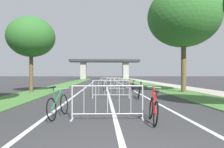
# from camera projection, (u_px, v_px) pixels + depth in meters

# --- Properties ---
(grass_verge_left) EXTENTS (2.53, 70.90, 0.05)m
(grass_verge_left) POSITION_uv_depth(u_px,v_px,m) (71.00, 83.00, 31.30)
(grass_verge_left) COLOR #477A38
(grass_verge_left) RESTS_ON ground
(grass_verge_right) EXTENTS (2.53, 70.90, 0.05)m
(grass_verge_right) POSITION_uv_depth(u_px,v_px,m) (139.00, 83.00, 31.75)
(grass_verge_right) COLOR #477A38
(grass_verge_right) RESTS_ON ground
(sidewalk_path_right) EXTENTS (2.30, 70.90, 0.08)m
(sidewalk_path_right) POSITION_uv_depth(u_px,v_px,m) (155.00, 83.00, 31.86)
(sidewalk_path_right) COLOR #ADA89E
(sidewalk_path_right) RESTS_ON ground
(lane_stripe_center) EXTENTS (0.14, 41.02, 0.01)m
(lane_stripe_center) POSITION_uv_depth(u_px,v_px,m) (107.00, 87.00, 23.04)
(lane_stripe_center) COLOR silver
(lane_stripe_center) RESTS_ON ground
(lane_stripe_right_lane) EXTENTS (0.14, 41.02, 0.01)m
(lane_stripe_right_lane) POSITION_uv_depth(u_px,v_px,m) (126.00, 86.00, 23.13)
(lane_stripe_right_lane) COLOR silver
(lane_stripe_right_lane) RESTS_ON ground
(lane_stripe_left_lane) EXTENTS (0.14, 41.02, 0.01)m
(lane_stripe_left_lane) POSITION_uv_depth(u_px,v_px,m) (87.00, 87.00, 22.94)
(lane_stripe_left_lane) COLOR silver
(lane_stripe_left_lane) RESTS_ON ground
(overpass_bridge) EXTENTS (20.91, 4.26, 5.82)m
(overpass_bridge) POSITION_uv_depth(u_px,v_px,m) (105.00, 65.00, 61.10)
(overpass_bridge) COLOR #2D2D30
(overpass_bridge) RESTS_ON ground
(tree_left_pine_far) EXTENTS (3.53, 3.53, 5.71)m
(tree_left_pine_far) POSITION_uv_depth(u_px,v_px,m) (31.00, 37.00, 15.25)
(tree_left_pine_far) COLOR brown
(tree_left_pine_far) RESTS_ON ground
(tree_right_oak_mid) EXTENTS (5.45, 5.45, 8.10)m
(tree_right_oak_mid) POSITION_uv_depth(u_px,v_px,m) (184.00, 17.00, 15.41)
(tree_right_oak_mid) COLOR brown
(tree_right_oak_mid) RESTS_ON ground
(crowd_barrier_nearest) EXTENTS (2.22, 0.48, 1.05)m
(crowd_barrier_nearest) POSITION_uv_depth(u_px,v_px,m) (107.00, 103.00, 6.17)
(crowd_barrier_nearest) COLOR #ADADB2
(crowd_barrier_nearest) RESTS_ON ground
(crowd_barrier_second) EXTENTS (2.23, 0.56, 1.05)m
(crowd_barrier_second) POSITION_uv_depth(u_px,v_px,m) (111.00, 89.00, 11.88)
(crowd_barrier_second) COLOR #ADADB2
(crowd_barrier_second) RESTS_ON ground
(crowd_barrier_third) EXTENTS (2.23, 0.57, 1.05)m
(crowd_barrier_third) POSITION_uv_depth(u_px,v_px,m) (119.00, 84.00, 17.61)
(crowd_barrier_third) COLOR #ADADB2
(crowd_barrier_third) RESTS_ON ground
(crowd_barrier_fourth) EXTENTS (2.22, 0.46, 1.05)m
(crowd_barrier_fourth) POSITION_uv_depth(u_px,v_px,m) (110.00, 82.00, 23.28)
(crowd_barrier_fourth) COLOR #ADADB2
(crowd_barrier_fourth) RESTS_ON ground
(bicycle_green_0) EXTENTS (0.53, 1.76, 1.01)m
(bicycle_green_0) POSITION_uv_depth(u_px,v_px,m) (58.00, 105.00, 6.52)
(bicycle_green_0) COLOR black
(bicycle_green_0) RESTS_ON ground
(bicycle_orange_1) EXTENTS (0.48, 1.64, 1.01)m
(bicycle_orange_1) POSITION_uv_depth(u_px,v_px,m) (131.00, 86.00, 18.23)
(bicycle_orange_1) COLOR black
(bicycle_orange_1) RESTS_ON ground
(bicycle_silver_2) EXTENTS (0.67, 1.67, 0.92)m
(bicycle_silver_2) POSITION_uv_depth(u_px,v_px,m) (109.00, 84.00, 22.68)
(bicycle_silver_2) COLOR black
(bicycle_silver_2) RESTS_ON ground
(bicycle_yellow_3) EXTENTS (0.48, 1.68, 0.95)m
(bicycle_yellow_3) POSITION_uv_depth(u_px,v_px,m) (102.00, 84.00, 22.81)
(bicycle_yellow_3) COLOR black
(bicycle_yellow_3) RESTS_ON ground
(bicycle_white_4) EXTENTS (0.45, 1.58, 0.96)m
(bicycle_white_4) POSITION_uv_depth(u_px,v_px,m) (115.00, 83.00, 23.79)
(bicycle_white_4) COLOR black
(bicycle_white_4) RESTS_ON ground
(bicycle_teal_5) EXTENTS (0.54, 1.72, 0.97)m
(bicycle_teal_5) POSITION_uv_depth(u_px,v_px,m) (106.00, 86.00, 17.93)
(bicycle_teal_5) COLOR black
(bicycle_teal_5) RESTS_ON ground
(bicycle_black_6) EXTENTS (0.63, 1.65, 1.00)m
(bicycle_black_6) POSITION_uv_depth(u_px,v_px,m) (139.00, 92.00, 11.58)
(bicycle_black_6) COLOR black
(bicycle_black_6) RESTS_ON ground
(bicycle_red_7) EXTENTS (0.49, 1.65, 1.03)m
(bicycle_red_7) POSITION_uv_depth(u_px,v_px,m) (153.00, 109.00, 5.84)
(bicycle_red_7) COLOR black
(bicycle_red_7) RESTS_ON ground
(bicycle_purple_8) EXTENTS (0.45, 1.64, 0.97)m
(bicycle_purple_8) POSITION_uv_depth(u_px,v_px,m) (133.00, 87.00, 17.08)
(bicycle_purple_8) COLOR black
(bicycle_purple_8) RESTS_ON ground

